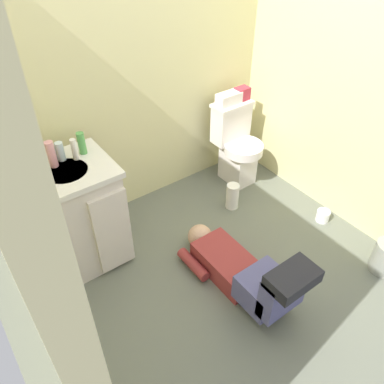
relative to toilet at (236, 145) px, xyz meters
The scene contains 17 objects.
ground_plane 1.19m from the toilet, 137.05° to the right, with size 2.88×3.08×0.04m, color #616659.
wall_back 1.21m from the toilet, 159.48° to the left, with size 2.54×0.08×2.40m, color beige.
wall_right 1.20m from the toilet, 62.26° to the right, with size 0.08×2.08×2.40m, color beige.
toilet is the anchor object (origin of this frame).
vanity_cabinet 1.58m from the toilet, behind, with size 0.60×0.53×0.82m.
faucet 1.66m from the toilet, behind, with size 0.02×0.02×0.10m, color silver.
person_plumber 1.33m from the toilet, 128.09° to the right, with size 0.39×1.06×0.52m.
tissue_box 0.44m from the toilet, 116.43° to the left, with size 0.22×0.11×0.10m, color silver.
toiletry_bag 0.46m from the toilet, 40.77° to the left, with size 0.12×0.09×0.11m, color #B22D3F.
soap_dispenser 1.84m from the toilet, behind, with size 0.06×0.06×0.17m.
bottle_amber 1.77m from the toilet, behind, with size 0.06×0.06×0.17m, color #CA8632.
bottle_pink 1.70m from the toilet, behind, with size 0.06×0.06×0.18m, color pink.
bottle_clear 1.63m from the toilet, behind, with size 0.05×0.05×0.13m, color silver.
bottle_white 1.56m from the toilet, behind, with size 0.04×0.04×0.15m, color white.
bottle_green 1.50m from the toilet, behind, with size 0.05×0.05×0.15m, color #51A14D.
paper_towel_roll 0.50m from the toilet, 133.20° to the right, with size 0.11×0.11×0.24m, color white.
toilet_paper_roll 0.98m from the toilet, 77.27° to the right, with size 0.11×0.11×0.10m, color white.
Camera 1 is at (-1.27, -1.42, 2.25)m, focal length 36.14 mm.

